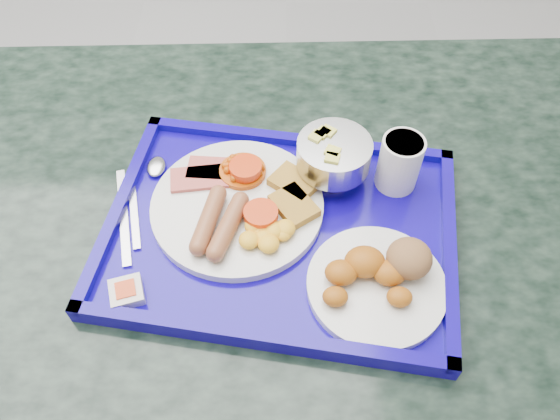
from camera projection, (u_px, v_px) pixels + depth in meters
name	position (u px, v px, depth m)	size (l,w,h in m)	color
floor	(80.00, 234.00, 1.76)	(6.00, 6.00, 0.00)	gray
table	(272.00, 298.00, 0.94)	(1.33, 0.91, 0.81)	slate
tray	(280.00, 230.00, 0.76)	(0.52, 0.42, 0.03)	#100394
main_plate	(242.00, 205.00, 0.76)	(0.24, 0.24, 0.04)	silver
bread_plate	(380.00, 277.00, 0.69)	(0.18, 0.18, 0.06)	silver
fruit_bowl	(333.00, 155.00, 0.77)	(0.11, 0.11, 0.07)	#B1B1B4
juice_cup	(400.00, 161.00, 0.77)	(0.06, 0.06, 0.08)	white
spoon	(150.00, 179.00, 0.80)	(0.06, 0.17, 0.01)	#B1B1B4
knife	(124.00, 216.00, 0.76)	(0.01, 0.17, 0.00)	#B1B1B4
jam_packet	(127.00, 292.00, 0.69)	(0.05, 0.05, 0.02)	silver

